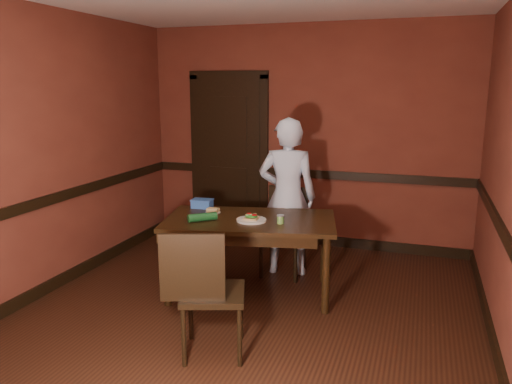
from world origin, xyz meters
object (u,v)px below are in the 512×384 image
Objects in this scene: dining_table at (250,256)px; food_tub at (202,203)px; chair_far at (283,233)px; chair_near at (213,291)px; sauce_jar at (280,219)px; person at (287,197)px; cheese_saucer at (213,211)px; sandwich_plate at (251,219)px.

food_tub reaches higher than dining_table.
chair_near is at bearing -91.87° from chair_far.
food_tub is (-0.77, -0.33, 0.33)m from chair_far.
sauce_jar is 0.97m from food_tub.
chair_far is 4.18× the size of food_tub.
food_tub is (-0.92, 0.31, 0.01)m from sauce_jar.
food_tub is (-0.71, 1.37, 0.30)m from chair_near.
sauce_jar is at bearing -76.62° from chair_far.
chair_far is (0.17, 0.57, 0.09)m from dining_table.
chair_near is 1.81m from person.
cheese_saucer is (-0.59, -0.48, 0.30)m from chair_far.
dining_table is at bearing -25.51° from food_tub.
dining_table is 0.77m from food_tub.
cheese_saucer is (-0.52, 1.22, 0.27)m from chair_near.
chair_far is at bearing -111.10° from chair_near.
chair_near is 1.35m from cheese_saucer.
sauce_jar is (0.21, 1.06, 0.29)m from chair_near.
sandwich_plate is 1.84× the size of cheese_saucer.
dining_table is 1.73× the size of chair_far.
person is at bearing 78.49° from sandwich_plate.
chair_far is 0.94× the size of chair_near.
food_tub is at bearing -81.61° from chair_near.
sandwich_plate is at bearing -19.78° from cheese_saucer.
cheese_saucer is at bearing 155.81° from dining_table.
dining_table is 10.53× the size of cheese_saucer.
chair_far is 1.70m from chair_near.
sauce_jar is at bearing -24.25° from dining_table.
person reaches higher than dining_table.
cheese_saucer is at bearing -140.35° from chair_far.
chair_far is 11.66× the size of sauce_jar.
person is 0.83m from cheese_saucer.
sandwich_plate is 1.26× the size of food_tub.
dining_table is at bearing -11.91° from cheese_saucer.
food_tub is (-0.19, 0.16, 0.03)m from cheese_saucer.
dining_table is at bearing -106.26° from chair_far.
chair_near reaches higher than food_tub.
chair_near is 0.59× the size of person.
person is at bearing 75.22° from chair_far.
chair_near is (-0.06, -1.70, 0.03)m from chair_far.
sandwich_plate reaches higher than cheese_saucer.
food_tub reaches higher than cheese_saucer.
sauce_jar is (0.32, -0.07, 0.41)m from dining_table.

